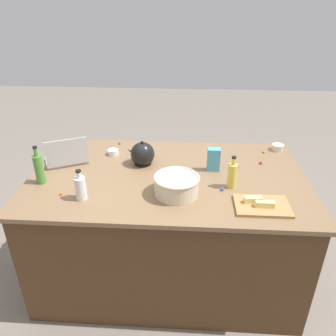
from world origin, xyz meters
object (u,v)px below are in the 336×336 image
Objects in this scene: ramekin_small at (278,147)px; bottle_olive at (39,168)px; bottle_oil at (232,175)px; bottle_vinegar at (81,188)px; butter_stick_right at (265,204)px; ramekin_medium at (113,152)px; laptop at (67,157)px; butter_stick_left at (253,200)px; mixing_bowl_large at (176,185)px; kettle at (142,154)px; candy_bag at (214,160)px; cutting_board at (262,206)px.

bottle_olive is at bearing 20.49° from ramekin_small.
bottle_olive is at bearing 1.09° from bottle_oil.
bottle_vinegar is 0.75× the size of bottle_olive.
ramekin_medium is at bearing -33.26° from butter_stick_right.
laptop is 1.47m from butter_stick_right.
laptop is 1.40m from butter_stick_left.
butter_stick_left is (-0.11, 0.20, -0.05)m from bottle_oil.
kettle reaches higher than mixing_bowl_large.
candy_bag is (-1.09, 0.05, 0.04)m from laptop.
butter_stick_right is (-0.06, 0.05, 0.00)m from butter_stick_left.
butter_stick_left is at bearing -179.94° from bottle_vinegar.
laptop is at bearing -24.89° from mixing_bowl_large.
ramekin_medium is at bearing -129.83° from bottle_olive.
bottle_vinegar reaches higher than mixing_bowl_large.
butter_stick_right is 0.55m from candy_bag.
bottle_oil is at bearing -54.39° from cutting_board.
bottle_olive is 0.82× the size of cutting_board.
bottle_vinegar is 0.62× the size of cutting_board.
ramekin_medium is at bearing -95.21° from bottle_vinegar.
laptop is 1.23m from bottle_oil.
laptop is at bearing -20.35° from cutting_board.
kettle is 0.89m from butter_stick_left.
mixing_bowl_large is 0.38m from bottle_oil.
laptop is at bearing 1.87° from kettle.
bottle_vinegar is 0.94× the size of kettle.
ramekin_medium is (0.99, -0.65, -0.01)m from butter_stick_left.
ramekin_medium is at bearing -29.69° from kettle.
ramekin_small is (-0.28, -0.84, 0.02)m from cutting_board.
bottle_oil is 0.76m from ramekin_small.
mixing_bowl_large is 0.49m from kettle.
laptop reaches higher than butter_stick_left.
butter_stick_right is at bearing 165.46° from mixing_bowl_large.
candy_bag reaches higher than ramekin_medium.
ramekin_medium is at bearing 7.43° from ramekin_small.
butter_stick_right is 1.13× the size of ramekin_small.
bottle_vinegar reaches higher than butter_stick_left.
laptop is 1.68m from ramekin_small.
mixing_bowl_large is 0.42m from candy_bag.
ramekin_small is (-0.27, -0.87, -0.01)m from butter_stick_right.
mixing_bowl_large is 1.45× the size of bottle_vinegar.
butter_stick_right is (-0.17, 0.25, -0.05)m from bottle_oil.
cutting_board is 0.06m from butter_stick_left.
mixing_bowl_large is 1.72× the size of candy_bag.
butter_stick_right is 1.30× the size of ramekin_medium.
butter_stick_left is at bearing 145.82° from kettle.
bottle_oil is 1.05× the size of kettle.
candy_bag is (0.27, -0.46, 0.08)m from cutting_board.
ramekin_small is at bearing -112.06° from butter_stick_left.
mixing_bowl_large is 2.65× the size of butter_stick_left.
bottle_olive is 1.20m from candy_bag.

